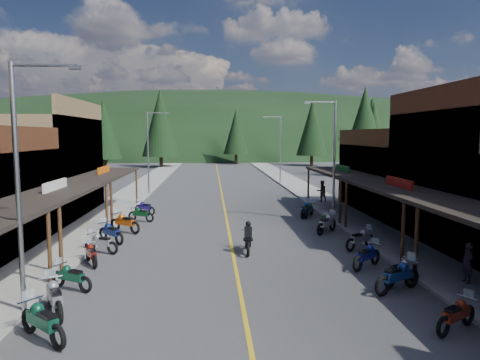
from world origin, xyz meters
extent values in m
plane|color=#38383A|center=(0.00, 0.00, 0.00)|extent=(220.00, 220.00, 0.00)
cube|color=gold|center=(0.00, 20.00, 0.01)|extent=(0.15, 90.00, 0.01)
cube|color=gray|center=(-8.70, 20.00, 0.07)|extent=(3.40, 94.00, 0.15)
cube|color=gray|center=(8.70, 20.00, 0.07)|extent=(3.40, 94.00, 0.15)
cylinder|color=#472D19|center=(-7.20, -3.40, 1.50)|extent=(0.16, 0.16, 3.00)
cube|color=#3F2111|center=(-10.15, 1.70, 3.10)|extent=(0.30, 9.00, 6.20)
cube|color=black|center=(-8.70, 1.70, 3.00)|extent=(3.20, 9.00, 0.18)
cylinder|color=#472D19|center=(-7.20, -2.20, 1.50)|extent=(0.16, 0.16, 3.00)
cylinder|color=#472D19|center=(-7.20, 5.60, 1.50)|extent=(0.16, 0.16, 3.00)
cube|color=silver|center=(-8.70, 1.70, 3.20)|extent=(0.12, 3.00, 0.70)
cube|color=brown|center=(-14.00, 11.30, 3.50)|extent=(8.00, 10.20, 7.00)
cube|color=brown|center=(-10.15, 11.30, 4.10)|extent=(0.30, 10.20, 8.20)
cube|color=black|center=(-8.70, 11.30, 3.00)|extent=(3.20, 10.20, 0.18)
cylinder|color=#472D19|center=(-7.20, 6.80, 1.50)|extent=(0.16, 0.16, 3.00)
cylinder|color=#472D19|center=(-7.20, 15.80, 1.50)|extent=(0.16, 0.16, 3.00)
cube|color=#CC590C|center=(-8.70, 11.30, 3.20)|extent=(0.12, 3.00, 0.70)
cylinder|color=#472D19|center=(7.20, -3.40, 1.50)|extent=(0.16, 0.16, 3.00)
cube|color=#562B19|center=(10.15, 1.70, 4.10)|extent=(0.30, 9.00, 8.20)
cube|color=black|center=(8.70, 1.70, 3.00)|extent=(3.20, 9.00, 0.18)
cylinder|color=#472D19|center=(7.20, -2.20, 1.50)|extent=(0.16, 0.16, 3.00)
cylinder|color=#472D19|center=(7.20, 5.60, 1.50)|extent=(0.16, 0.16, 3.00)
cube|color=#B2140F|center=(8.70, 1.70, 3.20)|extent=(0.12, 3.00, 0.70)
cube|color=#4C2D16|center=(14.00, 11.30, 2.50)|extent=(8.00, 10.20, 5.00)
cube|color=#4C2D16|center=(10.15, 11.30, 3.10)|extent=(0.30, 10.20, 6.20)
cube|color=black|center=(8.70, 11.30, 3.00)|extent=(3.20, 10.20, 0.18)
cylinder|color=#472D19|center=(7.20, 6.80, 1.50)|extent=(0.16, 0.16, 3.00)
cylinder|color=#472D19|center=(7.20, 15.80, 1.50)|extent=(0.16, 0.16, 3.00)
cube|color=#14591E|center=(8.70, 11.30, 3.20)|extent=(0.12, 3.00, 0.70)
cylinder|color=gray|center=(-7.10, -6.00, 4.00)|extent=(0.16, 0.16, 8.00)
cylinder|color=gray|center=(-6.10, -6.00, 7.90)|extent=(2.00, 0.10, 0.10)
cube|color=gray|center=(-5.20, -6.00, 7.85)|extent=(0.35, 0.18, 0.12)
cylinder|color=gray|center=(-7.10, 22.00, 4.00)|extent=(0.16, 0.16, 8.00)
cylinder|color=gray|center=(-6.10, 22.00, 7.90)|extent=(2.00, 0.10, 0.10)
cube|color=gray|center=(-5.20, 22.00, 7.85)|extent=(0.35, 0.18, 0.12)
cylinder|color=gray|center=(7.10, 8.00, 4.00)|extent=(0.16, 0.16, 8.00)
cylinder|color=gray|center=(6.10, 8.00, 7.90)|extent=(2.00, 0.10, 0.10)
cube|color=gray|center=(5.20, 8.00, 7.85)|extent=(0.35, 0.18, 0.12)
cylinder|color=gray|center=(7.10, 30.00, 4.00)|extent=(0.16, 0.16, 8.00)
cylinder|color=gray|center=(6.10, 30.00, 7.90)|extent=(2.00, 0.10, 0.10)
cube|color=gray|center=(5.20, 30.00, 7.85)|extent=(0.35, 0.18, 0.12)
ellipsoid|color=black|center=(0.00, 135.00, 0.00)|extent=(310.00, 140.00, 60.00)
cylinder|color=black|center=(-40.00, 62.00, 1.00)|extent=(0.60, 0.60, 2.00)
cylinder|color=black|center=(-24.00, 70.00, 1.00)|extent=(0.60, 0.60, 2.00)
cone|color=black|center=(-24.00, 70.00, 7.25)|extent=(5.88, 5.88, 10.50)
cylinder|color=black|center=(-10.00, 58.00, 1.00)|extent=(0.60, 0.60, 2.00)
cone|color=black|center=(-10.00, 58.00, 8.00)|extent=(6.72, 6.72, 12.00)
cylinder|color=black|center=(4.00, 66.00, 1.00)|extent=(0.60, 0.60, 2.00)
cone|color=black|center=(4.00, 66.00, 6.50)|extent=(5.04, 5.04, 9.00)
cylinder|color=black|center=(18.00, 60.00, 1.00)|extent=(0.60, 0.60, 2.00)
cone|color=black|center=(18.00, 60.00, 7.25)|extent=(5.88, 5.88, 10.50)
cylinder|color=black|center=(34.00, 72.00, 1.00)|extent=(0.60, 0.60, 2.00)
cone|color=black|center=(34.00, 72.00, 8.00)|extent=(6.72, 6.72, 12.00)
cylinder|color=black|center=(46.00, 64.00, 1.00)|extent=(0.60, 0.60, 2.00)
cone|color=black|center=(46.00, 64.00, 6.50)|extent=(5.04, 5.04, 9.00)
cylinder|color=black|center=(-32.00, 76.00, 1.00)|extent=(0.60, 0.60, 2.00)
cone|color=black|center=(-32.00, 76.00, 7.25)|extent=(5.88, 5.88, 10.50)
cylinder|color=black|center=(-22.00, 40.00, 1.00)|extent=(0.60, 0.60, 2.00)
cone|color=black|center=(-22.00, 40.00, 6.00)|extent=(4.48, 4.48, 8.00)
cylinder|color=black|center=(24.00, 45.00, 1.00)|extent=(0.60, 0.60, 2.00)
cone|color=black|center=(24.00, 45.00, 6.40)|extent=(4.93, 4.93, 8.80)
cylinder|color=black|center=(-18.00, 50.00, 1.00)|extent=(0.60, 0.60, 2.00)
cone|color=black|center=(-18.00, 50.00, 6.80)|extent=(5.38, 5.38, 9.60)
cylinder|color=black|center=(20.00, 38.00, 1.00)|extent=(0.60, 0.60, 2.00)
cone|color=black|center=(20.00, 38.00, 7.20)|extent=(5.82, 5.82, 10.40)
imported|color=#2B2132|center=(8.70, -4.49, 0.93)|extent=(0.40, 0.59, 1.57)
imported|color=#4D3D30|center=(8.33, 15.71, 1.05)|extent=(0.95, 0.66, 1.80)
camera|label=1|loc=(-1.04, -19.74, 5.77)|focal=32.00mm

